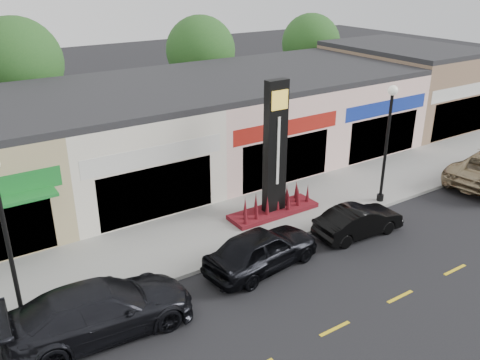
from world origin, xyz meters
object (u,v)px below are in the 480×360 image
at_px(lamp_east_near, 388,133).
at_px(pylon_sign, 275,169).
at_px(car_dark_sedan, 101,310).
at_px(car_black_sedan, 262,249).
at_px(car_black_conv, 359,221).
at_px(lamp_west_near, 4,227).

bearing_deg(lamp_east_near, pylon_sign, 161.25).
xyz_separation_m(car_dark_sedan, car_black_sedan, (6.16, 0.26, -0.04)).
xyz_separation_m(pylon_sign, car_black_sedan, (-2.88, -3.12, -1.49)).
distance_m(car_dark_sedan, car_black_sedan, 6.16).
bearing_deg(pylon_sign, car_dark_sedan, -159.47).
bearing_deg(car_black_conv, car_black_sedan, 91.03).
height_order(lamp_east_near, car_black_conv, lamp_east_near).
distance_m(pylon_sign, car_black_conv, 4.15).
height_order(lamp_east_near, car_dark_sedan, lamp_east_near).
xyz_separation_m(lamp_east_near, pylon_sign, (-5.00, 1.70, -1.20)).
relative_size(car_dark_sedan, car_black_sedan, 1.23).
height_order(car_dark_sedan, car_black_sedan, car_dark_sedan).
xyz_separation_m(lamp_west_near, car_black_conv, (12.91, -1.60, -2.83)).
bearing_deg(car_black_sedan, lamp_east_near, -87.25).
bearing_deg(pylon_sign, car_black_sedan, -132.67).
bearing_deg(car_black_sedan, car_dark_sedan, 84.91).
relative_size(car_dark_sedan, car_black_conv, 1.46).
height_order(lamp_west_near, car_dark_sedan, lamp_west_near).
relative_size(lamp_east_near, car_dark_sedan, 0.96).
height_order(pylon_sign, car_black_conv, pylon_sign).
relative_size(lamp_west_near, lamp_east_near, 1.00).
relative_size(lamp_west_near, car_black_conv, 1.40).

